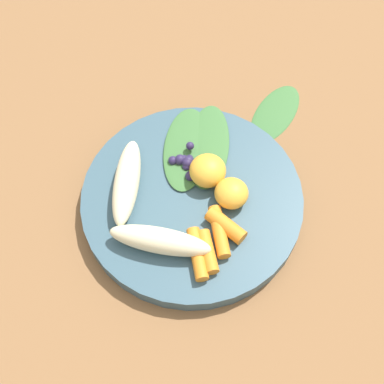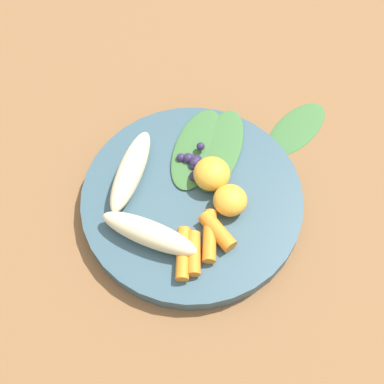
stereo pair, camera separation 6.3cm
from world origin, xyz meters
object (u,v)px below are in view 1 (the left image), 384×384
Objects in this scene: bowl at (192,200)px; banana_peeled_left at (160,241)px; banana_peeled_right at (127,182)px; orange_segment_near at (211,173)px; kale_leaf_stray at (276,112)px.

banana_peeled_left is at bearing 7.42° from bowl.
banana_peeled_left is (0.07, 0.01, 0.03)m from bowl.
bowl is 0.08m from banana_peeled_left.
orange_segment_near is at bearing 101.41° from banana_peeled_right.
orange_segment_near reaches higher than banana_peeled_left.
bowl is 0.18m from kale_leaf_stray.
banana_peeled_right is 0.24m from kale_leaf_stray.
kale_leaf_stray is (-0.22, 0.08, -0.04)m from banana_peeled_right.
orange_segment_near is (-0.07, 0.07, 0.00)m from banana_peeled_right.
banana_peeled_right is at bearing 130.37° from banana_peeled_left.
banana_peeled_left is at bearing 33.58° from banana_peeled_right.
kale_leaf_stray is at bearing 65.42° from banana_peeled_left.
banana_peeled_right is at bearing -61.67° from bowl.
banana_peeled_left is 0.11m from orange_segment_near.
bowl is 2.45× the size of kale_leaf_stray.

